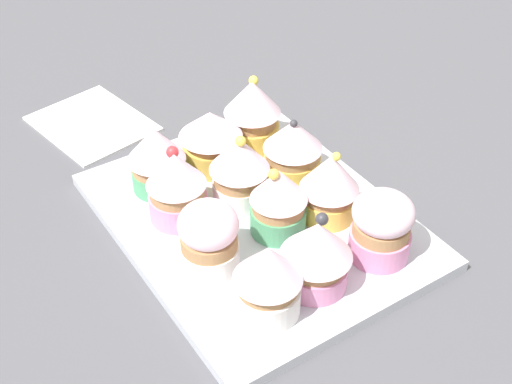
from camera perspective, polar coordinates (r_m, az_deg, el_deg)
name	(u,v)px	position (r cm, az deg, el deg)	size (l,w,h in cm)	color
ground_plane	(256,235)	(70.77, 0.00, -3.58)	(180.00, 180.00, 3.00)	#4C4C51
baking_tray	(256,220)	(69.36, 0.00, -2.31)	(32.34, 25.65, 1.20)	silver
cupcake_0	(156,157)	(70.80, -8.16, 2.84)	(5.96, 5.96, 7.30)	#4C9E6B
cupcake_1	(177,186)	(66.84, -6.52, 0.51)	(5.86, 5.86, 7.99)	pink
cupcake_2	(209,237)	(61.60, -3.89, -3.68)	(5.46, 5.46, 7.06)	white
cupcake_3	(268,279)	(57.52, 0.96, -7.15)	(5.90, 5.90, 7.30)	white
cupcake_4	(211,138)	(73.55, -3.72, 4.43)	(6.76, 6.76, 6.72)	#EFC651
cupcake_5	(238,169)	(68.33, -1.45, 1.91)	(6.04, 6.04, 7.94)	white
cupcake_6	(279,201)	(65.03, 1.86, -0.71)	(5.48, 5.48, 7.54)	#4C9E6B
cupcake_7	(316,253)	(59.89, 4.94, -4.99)	(6.38, 6.38, 7.48)	pink
cupcake_8	(252,112)	(76.45, -0.30, 6.57)	(6.28, 6.28, 8.36)	#EFC651
cupcake_9	(293,148)	(72.04, 3.02, 3.58)	(6.19, 6.19, 7.08)	#EFC651
cupcake_10	(329,185)	(66.97, 6.03, 0.58)	(5.85, 5.85, 7.56)	#EFC651
cupcake_11	(382,226)	(63.62, 10.25, -2.76)	(5.67, 5.67, 6.90)	pink
napkin	(92,123)	(86.14, -13.27, 5.55)	(13.63, 11.02, 0.60)	white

